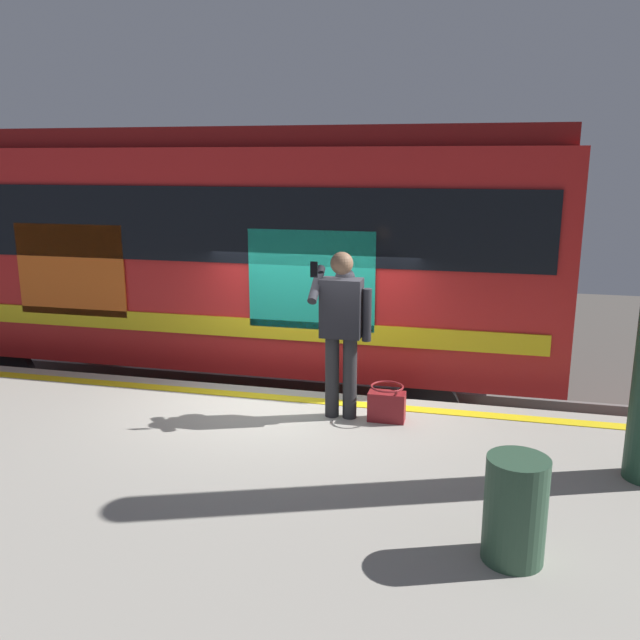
% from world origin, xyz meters
% --- Properties ---
extents(ground_plane, '(24.35, 24.35, 0.00)m').
position_xyz_m(ground_plane, '(0.00, 0.00, 0.00)').
color(ground_plane, '#4C4742').
extents(platform, '(12.36, 4.56, 1.04)m').
position_xyz_m(platform, '(0.00, 2.28, 0.52)').
color(platform, '#9E998E').
rests_on(platform, ground).
extents(safety_line, '(12.11, 0.16, 0.01)m').
position_xyz_m(safety_line, '(0.00, 0.30, 1.05)').
color(safety_line, yellow).
rests_on(safety_line, platform).
extents(track_rail_near, '(16.06, 0.08, 0.16)m').
position_xyz_m(track_rail_near, '(0.00, -1.40, 0.08)').
color(track_rail_near, slate).
rests_on(track_rail_near, ground).
extents(track_rail_far, '(16.06, 0.08, 0.16)m').
position_xyz_m(track_rail_far, '(0.00, -2.84, 0.08)').
color(track_rail_far, slate).
rests_on(track_rail_far, ground).
extents(train_carriage, '(9.08, 3.02, 3.79)m').
position_xyz_m(train_carriage, '(1.61, -2.11, 2.43)').
color(train_carriage, red).
rests_on(train_carriage, ground).
extents(passenger, '(0.57, 0.55, 1.67)m').
position_xyz_m(passenger, '(-0.61, 0.66, 2.03)').
color(passenger, '#262628').
rests_on(passenger, platform).
extents(handbag, '(0.36, 0.33, 0.37)m').
position_xyz_m(handbag, '(-1.07, 0.67, 1.21)').
color(handbag, maroon).
rests_on(handbag, platform).
extents(trash_bin, '(0.40, 0.40, 0.71)m').
position_xyz_m(trash_bin, '(-2.19, 2.82, 1.40)').
color(trash_bin, '#2D4C38').
rests_on(trash_bin, platform).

